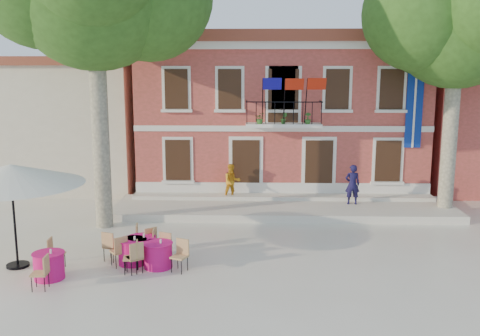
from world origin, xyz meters
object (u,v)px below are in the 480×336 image
object	(u,v)px
patio_umbrella	(11,175)
pedestrian_orange	(232,182)
plane_tree_east	(458,22)
cafe_table_0	(132,250)
cafe_table_2	(49,265)
cafe_table_3	(142,247)
pedestrian_navy	(352,184)
cafe_table_1	(158,254)

from	to	relation	value
patio_umbrella	pedestrian_orange	xyz separation A→B (m)	(6.14, 7.44, -1.74)
plane_tree_east	cafe_table_0	xyz separation A→B (m)	(-11.51, -6.01, -7.20)
cafe_table_2	cafe_table_3	xyz separation A→B (m)	(2.31, 1.51, 0.01)
cafe_table_0	patio_umbrella	bearing A→B (deg)	-174.47
pedestrian_navy	cafe_table_1	xyz separation A→B (m)	(-6.94, -6.65, -0.71)
pedestrian_navy	cafe_table_0	world-z (taller)	pedestrian_navy
pedestrian_orange	cafe_table_3	bearing A→B (deg)	-128.70
patio_umbrella	cafe_table_0	distance (m)	4.16
patio_umbrella	cafe_table_3	distance (m)	4.38
cafe_table_1	cafe_table_3	xyz separation A→B (m)	(-0.61, 0.56, 0.00)
pedestrian_navy	cafe_table_0	xyz separation A→B (m)	(-7.78, -6.36, -0.71)
plane_tree_east	cafe_table_0	world-z (taller)	plane_tree_east
patio_umbrella	pedestrian_navy	distance (m)	13.13
cafe_table_0	cafe_table_3	size ratio (longest dim) A/B	1.00
cafe_table_0	cafe_table_1	size ratio (longest dim) A/B	0.99
cafe_table_0	cafe_table_3	world-z (taller)	same
cafe_table_1	cafe_table_3	bearing A→B (deg)	137.62
plane_tree_east	patio_umbrella	xyz separation A→B (m)	(-14.91, -6.34, -4.82)
pedestrian_orange	cafe_table_3	world-z (taller)	pedestrian_orange
cafe_table_2	cafe_table_3	world-z (taller)	same
pedestrian_orange	patio_umbrella	bearing A→B (deg)	-148.07
patio_umbrella	cafe_table_2	bearing A→B (deg)	-34.98
cafe_table_0	cafe_table_1	xyz separation A→B (m)	(0.84, -0.30, 0.00)
pedestrian_navy	cafe_table_1	bearing A→B (deg)	43.74
cafe_table_0	cafe_table_3	bearing A→B (deg)	49.16
cafe_table_2	cafe_table_3	bearing A→B (deg)	33.20
patio_umbrella	pedestrian_navy	bearing A→B (deg)	30.89
plane_tree_east	pedestrian_orange	distance (m)	11.01
pedestrian_orange	cafe_table_3	distance (m)	7.32
cafe_table_3	plane_tree_east	bearing A→B (deg)	27.01
pedestrian_orange	cafe_table_2	distance (m)	9.68
pedestrian_navy	cafe_table_3	world-z (taller)	pedestrian_navy
plane_tree_east	pedestrian_navy	world-z (taller)	plane_tree_east
cafe_table_0	cafe_table_3	xyz separation A→B (m)	(0.23, 0.26, 0.00)
cafe_table_1	cafe_table_3	world-z (taller)	same
pedestrian_navy	cafe_table_0	distance (m)	10.07
pedestrian_orange	cafe_table_2	world-z (taller)	pedestrian_orange
cafe_table_1	cafe_table_2	size ratio (longest dim) A/B	0.96
patio_umbrella	cafe_table_3	size ratio (longest dim) A/B	2.27
pedestrian_navy	cafe_table_2	size ratio (longest dim) A/B	0.86
plane_tree_east	cafe_table_2	world-z (taller)	plane_tree_east
pedestrian_navy	cafe_table_2	distance (m)	12.48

